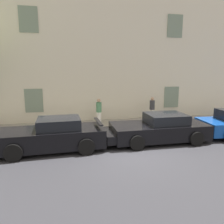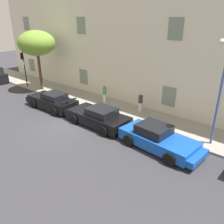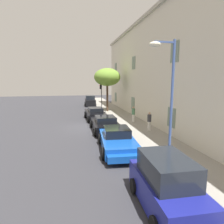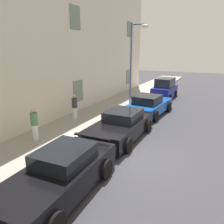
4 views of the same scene
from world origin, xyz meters
TOP-DOWN VIEW (x-y plane):
  - ground_plane at (0.00, 0.00)m, footprint 80.00×80.00m
  - sidewalk at (0.00, 4.25)m, footprint 60.00×3.36m
  - sportscar_red_lead at (-3.58, 0.98)m, footprint 5.04×2.20m
  - sportscar_yellow_flank at (1.56, 1.20)m, footprint 5.12×2.29m
  - sportscar_white_middle at (6.76, 1.15)m, footprint 5.11×2.53m
  - hatchback_distant at (12.57, 1.45)m, footprint 3.73×1.94m
  - street_lamp at (8.93, 3.13)m, footprint 0.44×1.42m
  - pedestrian_admiring at (2.87, 4.89)m, footprint 0.36×0.36m
  - pedestrian_strolling at (-0.76, 4.65)m, footprint 0.47×0.47m

SIDE VIEW (x-z plane):
  - ground_plane at x=0.00m, z-range 0.00..0.00m
  - sidewalk at x=0.00m, z-range 0.00..0.14m
  - sportscar_yellow_flank at x=1.56m, z-range -0.08..1.30m
  - sportscar_white_middle at x=6.76m, z-range -0.08..1.33m
  - sportscar_red_lead at x=-3.58m, z-range -0.08..1.35m
  - hatchback_distant at x=12.57m, z-range -0.10..1.79m
  - pedestrian_admiring at x=2.87m, z-range 0.16..1.78m
  - pedestrian_strolling at x=-0.76m, z-range 0.16..1.80m
  - street_lamp at x=8.93m, z-range 1.28..7.61m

